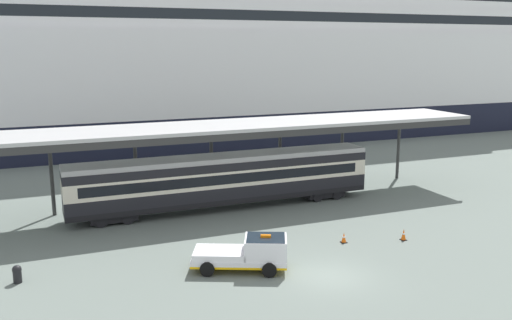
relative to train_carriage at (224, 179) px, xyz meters
name	(u,v)px	position (x,y,z in m)	size (l,w,h in m)	color
ground_plane	(331,276)	(1.29, -13.98, -2.31)	(400.00, 400.00, 0.00)	slate
platform_canopy	(221,129)	(0.00, 0.46, 3.76)	(42.17, 5.91, 6.37)	#B4B4B4
train_carriage	(224,179)	(0.00, 0.00, 0.00)	(23.09, 2.81, 4.11)	black
service_truck	(249,252)	(-2.50, -11.51, -1.32)	(5.57, 3.97, 2.02)	white
traffic_cone_near	(404,235)	(8.32, -10.89, -1.94)	(0.36, 0.36, 0.75)	black
traffic_cone_mid	(344,238)	(4.56, -9.85, -1.98)	(0.36, 0.36, 0.66)	black
quay_bollard	(17,273)	(-14.32, -8.56, -1.79)	(0.48, 0.48, 0.96)	black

